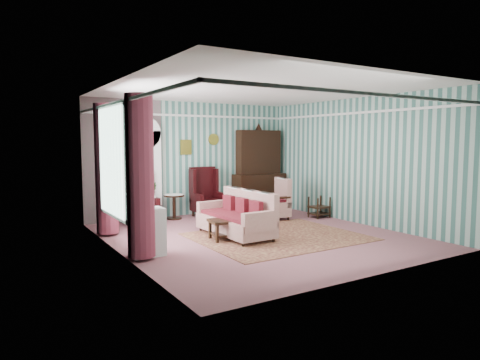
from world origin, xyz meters
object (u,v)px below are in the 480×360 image
bookcase (144,174)px  dresser_hutch (259,167)px  sofa (235,211)px  floral_armchair (271,200)px  round_side_table (174,207)px  plant_stand (147,232)px  wingback_left (140,197)px  seated_woman (140,198)px  wingback_right (208,192)px  nest_table (319,207)px  coffee_table (234,229)px

bookcase → dresser_hutch: (3.25, -0.12, 0.06)m
sofa → floral_armchair: 2.06m
round_side_table → plant_stand: 3.36m
wingback_left → seated_woman: size_ratio=1.06×
wingback_right → sofa: wingback_right is taller
seated_woman → round_side_table: 0.96m
round_side_table → floral_armchair: floral_armchair is taller
seated_woman → dresser_hutch: bearing=4.4°
sofa → floral_armchair: (1.72, 1.14, -0.06)m
round_side_table → nest_table: size_ratio=1.11×
wingback_left → dresser_hutch: bearing=4.4°
plant_stand → wingback_left: bearing=73.8°
floral_armchair → coffee_table: bearing=137.8°
round_side_table → wingback_left: bearing=-170.5°
dresser_hutch → round_side_table: 2.75m
wingback_right → seated_woman: bearing=180.0°
sofa → coffee_table: (-0.15, -0.20, -0.32)m
seated_woman → nest_table: bearing=-20.8°
plant_stand → floral_armchair: floral_armchair is taller
sofa → bookcase: bearing=18.2°
wingback_left → sofa: (1.20, -2.25, -0.10)m
floral_armchair → nest_table: bearing=-99.1°
dresser_hutch → bookcase: bearing=177.9°
nest_table → coffee_table: (-3.02, -0.90, -0.07)m
sofa → plant_stand: bearing=102.5°
round_side_table → coffee_table: round_side_table is taller
sofa → round_side_table: bearing=5.5°
bookcase → plant_stand: size_ratio=2.80×
round_side_table → nest_table: round_side_table is taller
sofa → nest_table: bearing=-77.9°
nest_table → plant_stand: 5.02m
bookcase → coffee_table: bookcase is taller
wingback_left → coffee_table: wingback_left is taller
seated_woman → floral_armchair: bearing=-20.8°
seated_woman → nest_table: seated_woman is taller
round_side_table → floral_armchair: size_ratio=0.65×
seated_woman → floral_armchair: size_ratio=1.28×
wingback_left → sofa: 2.55m
nest_table → sofa: bearing=-166.3°
coffee_table → seated_woman: bearing=113.2°
dresser_hutch → wingback_left: size_ratio=1.89×
bookcase → nest_table: size_ratio=4.15×
seated_woman → sofa: bearing=-61.9°
bookcase → plant_stand: (-1.05, -3.14, -0.72)m
dresser_hutch → round_side_table: bearing=-177.4°
nest_table → sofa: 2.96m
bookcase → nest_table: 4.37m
bookcase → dresser_hutch: size_ratio=0.95×
dresser_hutch → wingback_left: dresser_hutch is taller
wingback_left → coffee_table: 2.70m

